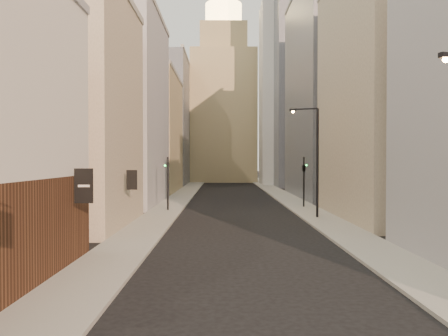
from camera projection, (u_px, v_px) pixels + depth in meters
sidewalk_left at (184, 194)px, 59.81m from camera, size 3.00×140.00×0.15m
sidewalk_right at (279, 194)px, 59.87m from camera, size 3.00×140.00×0.15m
left_bldg_beige at (71, 113)px, 30.64m from camera, size 8.00×12.00×16.00m
left_bldg_grey at (122, 111)px, 46.60m from camera, size 8.00×16.00×20.00m
left_bldg_tan at (150, 134)px, 64.62m from camera, size 8.00×18.00×17.00m
left_bldg_wingrid at (167, 122)px, 84.56m from camera, size 8.00×20.00×24.00m
right_bldg_beige at (389, 94)px, 34.71m from camera, size 8.00×16.00×20.00m
right_bldg_wingrid at (328, 94)px, 54.65m from camera, size 8.00×20.00×26.00m
highrise at (324, 49)px, 82.44m from camera, size 21.00×23.00×51.20m
clock_tower at (224, 102)px, 96.50m from camera, size 14.00×14.00×44.90m
white_tower at (282, 87)px, 82.54m from camera, size 8.00×8.00×41.50m
streetlamp_mid at (315, 156)px, 34.79m from camera, size 2.25×0.87×8.86m
traffic_light_left at (168, 174)px, 39.81m from camera, size 0.52×0.37×5.00m
traffic_light_right at (304, 169)px, 42.60m from camera, size 0.67×0.67×5.00m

